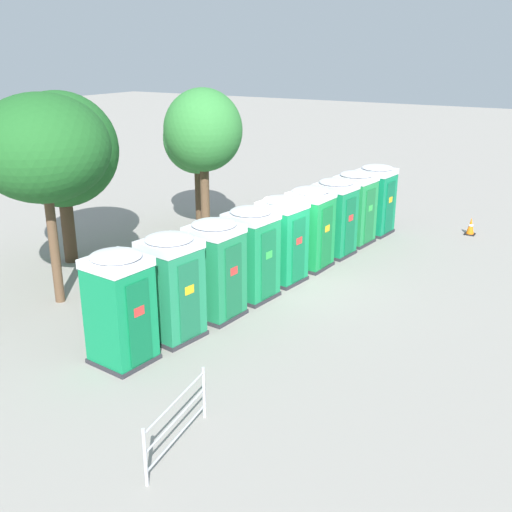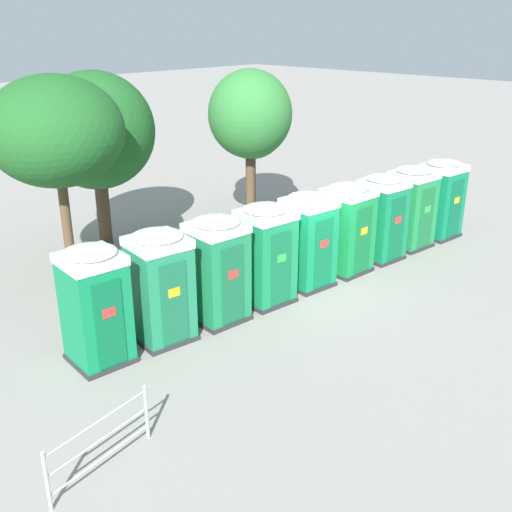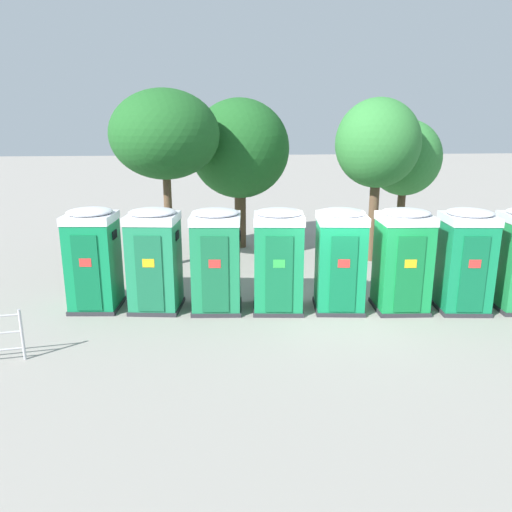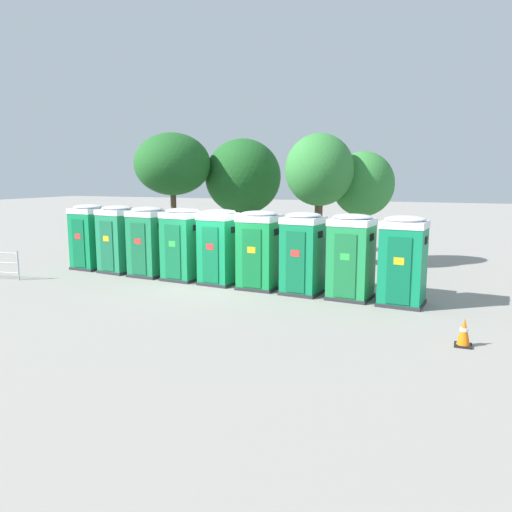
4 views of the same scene
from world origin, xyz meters
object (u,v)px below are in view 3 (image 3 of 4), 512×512
portapotty_2 (216,260)px  portapotty_5 (402,260)px  portapotty_4 (340,259)px  street_tree_1 (405,158)px  portapotty_3 (278,260)px  portapotty_0 (93,259)px  portapotty_6 (465,260)px  street_tree_0 (165,135)px  portapotty_1 (155,259)px  street_tree_2 (240,149)px  street_tree_3 (378,144)px

portapotty_2 → portapotty_5: (4.53, -0.42, -0.00)m
portapotty_4 → street_tree_1: bearing=57.0°
portapotty_4 → portapotty_5: same height
portapotty_3 → portapotty_0: bearing=173.4°
portapotty_6 → street_tree_0: 9.31m
portapotty_0 → portapotty_6: same height
portapotty_3 → portapotty_1: bearing=173.7°
portapotty_3 → street_tree_2: size_ratio=0.47×
portapotty_0 → portapotty_5: (7.54, -0.81, -0.00)m
portapotty_3 → street_tree_3: (3.76, 4.23, 2.56)m
portapotty_5 → street_tree_1: size_ratio=0.55×
portapotty_1 → portapotty_6: bearing=-5.8°
portapotty_4 → street_tree_0: (-4.47, 4.42, 2.86)m
portapotty_5 → portapotty_1: bearing=174.2°
street_tree_0 → portapotty_2: bearing=-70.8°
street_tree_2 → street_tree_3: street_tree_2 is taller
portapotty_1 → portapotty_2: bearing=-7.4°
portapotty_1 → street_tree_3: street_tree_3 is taller
portapotty_0 → street_tree_3: (8.27, 3.71, 2.56)m
portapotty_0 → portapotty_1: (1.50, -0.19, -0.00)m
portapotty_1 → portapotty_3: (3.01, -0.33, -0.00)m
street_tree_1 → street_tree_2: street_tree_2 is taller
portapotty_1 → street_tree_1: 9.99m
portapotty_6 → street_tree_2: (-5.04, 6.95, 2.30)m
portapotty_5 → street_tree_1: (2.21, 5.89, 2.01)m
portapotty_0 → portapotty_1: 1.52m
portapotty_1 → portapotty_4: size_ratio=1.00×
portapotty_3 → portapotty_6: same height
street_tree_3 → portapotty_5: bearing=-99.3°
portapotty_6 → street_tree_0: street_tree_0 is taller
portapotty_0 → street_tree_1: (9.75, 5.09, 2.01)m
portapotty_5 → street_tree_3: (0.74, 4.52, 2.56)m
portapotty_0 → portapotty_5: bearing=-6.1°
portapotty_0 → street_tree_3: 9.42m
portapotty_6 → portapotty_0: bearing=173.9°
portapotty_1 → portapotty_6: (7.54, -0.77, 0.00)m
portapotty_3 → street_tree_2: bearing=94.5°
portapotty_3 → street_tree_1: bearing=47.0°
street_tree_0 → street_tree_3: size_ratio=1.05×
portapotty_2 → street_tree_2: 6.85m
portapotty_6 → portapotty_4: bearing=174.0°
portapotty_4 → street_tree_2: 7.31m
portapotty_0 → portapotty_1: same height
portapotty_2 → portapotty_6: same height
portapotty_5 → street_tree_1: street_tree_1 is taller
street_tree_0 → portapotty_1: bearing=-90.8°
portapotty_0 → portapotty_3: 4.55m
portapotty_1 → portapotty_3: 3.03m
portapotty_1 → portapotty_6: same height
portapotty_2 → street_tree_3: street_tree_3 is taller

